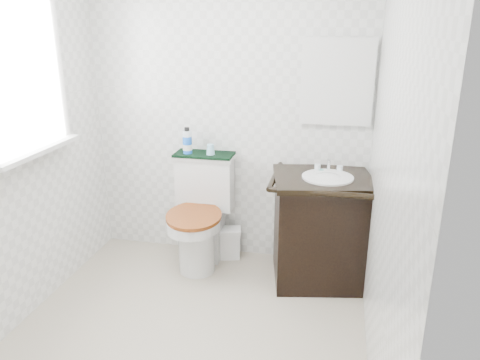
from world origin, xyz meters
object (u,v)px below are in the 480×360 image
at_px(vanity, 321,226).
at_px(cup, 211,149).
at_px(toilet, 201,219).
at_px(mouthwash_bottle, 187,142).
at_px(trash_bin, 230,243).

relative_size(vanity, cup, 11.31).
bearing_deg(toilet, vanity, -3.71).
bearing_deg(mouthwash_bottle, vanity, -8.61).
height_order(trash_bin, cup, cup).
relative_size(toilet, cup, 10.67).
bearing_deg(cup, mouthwash_bottle, -179.02).
relative_size(toilet, vanity, 0.94).
bearing_deg(vanity, toilet, 176.29).
bearing_deg(mouthwash_bottle, toilet, -38.46).
relative_size(vanity, trash_bin, 3.56).
relative_size(toilet, trash_bin, 3.36).
height_order(vanity, mouthwash_bottle, mouthwash_bottle).
relative_size(vanity, mouthwash_bottle, 4.46).
height_order(vanity, trash_bin, vanity).
height_order(toilet, cup, cup).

